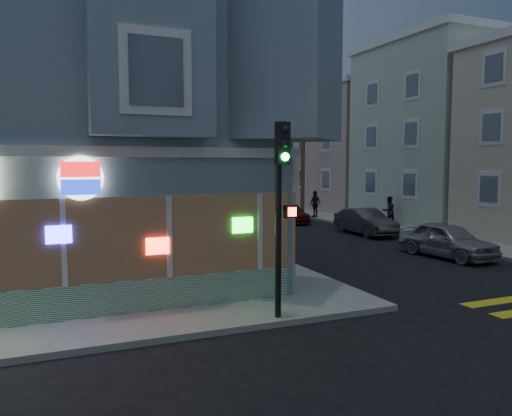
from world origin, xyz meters
TOP-DOWN VIEW (x-y plane):
  - ground at (0.00, 0.00)m, footprint 120.00×120.00m
  - sidewalk_ne at (23.00, 23.00)m, footprint 24.00×42.00m
  - corner_building at (-6.00, 10.98)m, footprint 14.60×14.60m
  - row_house_b at (19.50, 16.00)m, footprint 12.00×8.60m
  - row_house_c at (19.50, 25.00)m, footprint 12.00×8.60m
  - row_house_d at (19.50, 34.00)m, footprint 12.00×8.60m
  - utility_pole at (12.00, 24.00)m, footprint 2.20×0.30m
  - street_tree_near at (12.20, 30.00)m, footprint 3.00×3.00m
  - street_tree_far at (12.20, 38.00)m, footprint 3.00×3.00m
  - pedestrian_a at (13.00, 15.36)m, footprint 0.87×0.71m
  - pedestrian_b at (11.30, 20.89)m, footprint 1.12×0.77m
  - parked_car_a at (9.44, 7.07)m, footprint 1.98×4.23m
  - parked_car_b at (10.17, 13.62)m, footprint 1.56×4.17m
  - parked_car_c at (8.92, 20.03)m, footprint 2.21×4.30m
  - parked_car_d at (9.49, 26.89)m, footprint 2.03×4.28m
  - traffic_signal at (-0.21, 2.19)m, footprint 0.53×0.51m
  - fire_hydrant at (11.66, 9.27)m, footprint 0.49×0.28m

SIDE VIEW (x-z plane):
  - ground at x=0.00m, z-range 0.00..0.00m
  - sidewalk_ne at x=23.00m, z-range 0.00..0.15m
  - parked_car_d at x=9.49m, z-range 0.00..1.18m
  - parked_car_c at x=8.92m, z-range 0.00..1.19m
  - fire_hydrant at x=11.66m, z-range 0.17..1.02m
  - parked_car_b at x=10.17m, z-range 0.00..1.36m
  - parked_car_a at x=9.44m, z-range 0.00..1.40m
  - pedestrian_a at x=13.00m, z-range 0.15..1.82m
  - pedestrian_b at x=11.30m, z-range 0.15..1.91m
  - traffic_signal at x=-0.21m, z-range 0.95..5.47m
  - street_tree_near at x=12.20m, z-range 1.29..6.59m
  - street_tree_far at x=12.20m, z-range 1.29..6.59m
  - row_house_c at x=19.50m, z-range 0.15..9.15m
  - utility_pole at x=12.00m, z-range 0.30..9.30m
  - row_house_b at x=19.50m, z-range 0.15..10.65m
  - row_house_d at x=19.50m, z-range 0.15..10.65m
  - corner_building at x=-6.00m, z-range 0.12..11.52m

